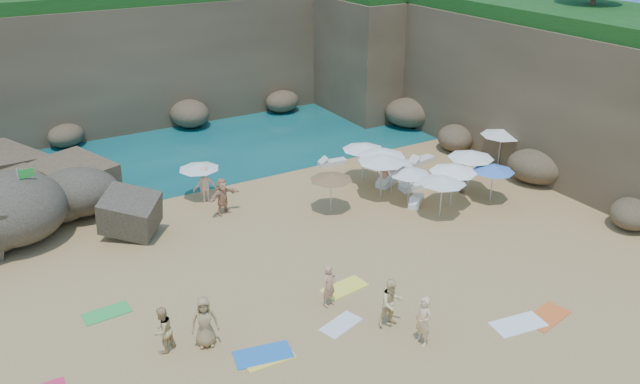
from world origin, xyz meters
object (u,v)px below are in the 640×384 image
person_stand_4 (385,169)px  parasol_0 (199,166)px  person_stand_1 (163,330)px  person_stand_2 (205,184)px  parasol_2 (363,146)px  flag_pole (25,195)px  person_stand_6 (423,321)px  person_stand_5 (223,196)px  person_stand_3 (462,178)px  lounger_0 (332,163)px  rock_outcrop (43,239)px  parasol_1 (393,161)px

person_stand_4 → parasol_0: bearing=-174.3°
parasol_0 → person_stand_1: 12.21m
person_stand_2 → person_stand_4: size_ratio=1.00×
parasol_2 → flag_pole: bearing=174.0°
person_stand_6 → person_stand_5: bearing=-174.1°
person_stand_1 → person_stand_5: 10.39m
parasol_0 → person_stand_1: parasol_0 is taller
person_stand_4 → person_stand_3: bearing=-16.1°
parasol_2 → lounger_0: size_ratio=1.36×
lounger_0 → person_stand_4: person_stand_4 is taller
parasol_2 → lounger_0: 3.34m
person_stand_1 → rock_outcrop: bearing=-109.0°
person_stand_1 → person_stand_5: person_stand_5 is taller
parasol_1 → person_stand_1: 15.72m
flag_pole → person_stand_5: size_ratio=1.91×
parasol_1 → person_stand_4: size_ratio=1.10×
person_stand_3 → person_stand_4: bearing=66.9°
parasol_1 → parasol_2: (-0.40, 2.13, 0.18)m
rock_outcrop → parasol_0: parasol_0 is taller
person_stand_2 → person_stand_4: person_stand_4 is taller
person_stand_3 → person_stand_5: person_stand_5 is taller
person_stand_1 → person_stand_6: size_ratio=0.92×
lounger_0 → person_stand_6: size_ratio=0.91×
parasol_0 → person_stand_1: size_ratio=1.21×
parasol_2 → person_stand_4: parasol_2 is taller
person_stand_1 → person_stand_6: person_stand_6 is taller
person_stand_1 → person_stand_3: (17.46, 4.72, -0.02)m
flag_pole → person_stand_5: 8.69m
rock_outcrop → flag_pole: (-0.35, 0.01, 2.28)m
rock_outcrop → flag_pole: bearing=178.0°
parasol_0 → parasol_1: bearing=-26.4°
person_stand_2 → rock_outcrop: bearing=6.4°
flag_pole → person_stand_5: (8.41, -1.70, -1.34)m
parasol_1 → rock_outcrop: bearing=167.0°
person_stand_1 → person_stand_3: person_stand_1 is taller
parasol_1 → person_stand_2: 9.68m
person_stand_3 → person_stand_2: bearing=83.8°
lounger_0 → flag_pole: bearing=-169.7°
rock_outcrop → person_stand_4: 17.12m
lounger_0 → person_stand_2: (-8.15, -0.93, 0.81)m
parasol_1 → person_stand_2: (-8.79, 3.98, -0.86)m
person_stand_3 → person_stand_4: size_ratio=0.88×
person_stand_3 → person_stand_6: 13.09m
flag_pole → person_stand_6: flag_pole is taller
person_stand_4 → parasol_1: bearing=-76.1°
parasol_2 → person_stand_4: (0.61, -1.19, -1.04)m
flag_pole → person_stand_6: 17.93m
parasol_2 → person_stand_5: bearing=179.7°
person_stand_2 → person_stand_3: bearing=159.7°
rock_outcrop → person_stand_3: person_stand_3 is taller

